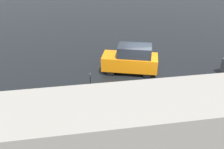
{
  "coord_description": "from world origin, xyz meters",
  "views": [
    {
      "loc": [
        4.96,
        15.06,
        8.33
      ],
      "look_at": [
        2.61,
        1.15,
        0.9
      ],
      "focal_mm": 40.0,
      "sensor_mm": 36.0,
      "label": 1
    }
  ],
  "objects_px": {
    "fire_hydrant": "(95,100)",
    "sign_post": "(91,87)",
    "pedestrian": "(80,100)",
    "moving_hatchback": "(131,59)"
  },
  "relations": [
    {
      "from": "moving_hatchback",
      "to": "sign_post",
      "type": "height_order",
      "value": "sign_post"
    },
    {
      "from": "pedestrian",
      "to": "sign_post",
      "type": "relative_size",
      "value": 0.51
    },
    {
      "from": "moving_hatchback",
      "to": "pedestrian",
      "type": "xyz_separation_m",
      "value": [
        3.9,
        4.16,
        -0.34
      ]
    },
    {
      "from": "fire_hydrant",
      "to": "sign_post",
      "type": "xyz_separation_m",
      "value": [
        0.26,
        0.5,
        1.18
      ]
    },
    {
      "from": "fire_hydrant",
      "to": "sign_post",
      "type": "distance_m",
      "value": 1.31
    },
    {
      "from": "moving_hatchback",
      "to": "fire_hydrant",
      "type": "bearing_deg",
      "value": 52.14
    },
    {
      "from": "pedestrian",
      "to": "sign_post",
      "type": "distance_m",
      "value": 1.11
    },
    {
      "from": "moving_hatchback",
      "to": "fire_hydrant",
      "type": "distance_m",
      "value": 4.94
    },
    {
      "from": "sign_post",
      "to": "moving_hatchback",
      "type": "bearing_deg",
      "value": -126.85
    },
    {
      "from": "pedestrian",
      "to": "fire_hydrant",
      "type": "bearing_deg",
      "value": -161.82
    }
  ]
}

